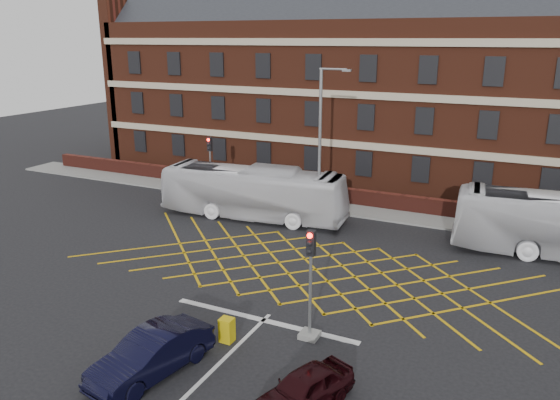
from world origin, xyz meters
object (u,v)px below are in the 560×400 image
at_px(traffic_light_near, 310,295).
at_px(car_navy, 151,354).
at_px(car_maroon, 304,389).
at_px(direction_signs, 205,174).
at_px(utility_cabinet, 227,330).
at_px(bus_left, 253,192).
at_px(traffic_light_far, 211,173).
at_px(street_lamp, 320,172).

bearing_deg(traffic_light_near, car_navy, -131.09).
height_order(car_maroon, direction_signs, direction_signs).
bearing_deg(utility_cabinet, traffic_light_near, 30.46).
bearing_deg(bus_left, traffic_light_far, 56.32).
relative_size(traffic_light_near, street_lamp, 0.47).
relative_size(direction_signs, utility_cabinet, 2.37).
distance_m(bus_left, street_lamp, 4.46).
height_order(car_navy, car_maroon, car_navy).
distance_m(bus_left, traffic_light_far, 5.44).
bearing_deg(traffic_light_near, utility_cabinet, -149.54).
relative_size(car_maroon, direction_signs, 1.59).
height_order(street_lamp, direction_signs, street_lamp).
bearing_deg(traffic_light_near, car_maroon, -69.73).
distance_m(street_lamp, utility_cabinet, 14.44).
xyz_separation_m(street_lamp, utility_cabinet, (1.93, -14.06, -2.72)).
relative_size(street_lamp, direction_signs, 4.17).
xyz_separation_m(traffic_light_far, direction_signs, (-1.12, 0.99, -0.39)).
relative_size(car_navy, traffic_light_far, 1.06).
bearing_deg(utility_cabinet, traffic_light_far, 124.26).
bearing_deg(traffic_light_near, street_lamp, 110.17).
relative_size(bus_left, traffic_light_far, 2.73).
height_order(traffic_light_far, utility_cabinet, traffic_light_far).
xyz_separation_m(bus_left, direction_signs, (-5.87, 3.62, -0.25)).
relative_size(car_maroon, street_lamp, 0.38).
bearing_deg(bus_left, direction_signs, 53.62).
bearing_deg(bus_left, utility_cabinet, -160.19).
distance_m(traffic_light_near, utility_cabinet, 3.35).
bearing_deg(street_lamp, utility_cabinet, -82.17).
relative_size(bus_left, street_lamp, 1.27).
bearing_deg(direction_signs, bus_left, -31.65).
bearing_deg(traffic_light_near, traffic_light_far, 133.30).
xyz_separation_m(traffic_light_near, traffic_light_far, (-13.43, 14.26, 0.00)).
height_order(bus_left, car_navy, bus_left).
distance_m(traffic_light_far, direction_signs, 1.54).
bearing_deg(direction_signs, street_lamp, -15.46).
height_order(traffic_light_near, utility_cabinet, traffic_light_near).
bearing_deg(street_lamp, traffic_light_far, 168.71).
bearing_deg(utility_cabinet, car_navy, -112.66).
bearing_deg(utility_cabinet, direction_signs, 125.28).
relative_size(traffic_light_far, utility_cabinet, 4.61).
distance_m(car_maroon, traffic_light_far, 23.33).
bearing_deg(car_maroon, car_navy, -150.13).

